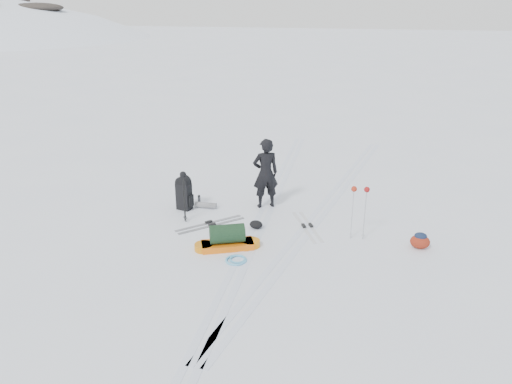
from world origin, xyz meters
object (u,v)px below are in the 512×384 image
(expedition_rucksack, at_px, (187,194))
(ski_poles_black, at_px, (183,181))
(skier, at_px, (266,173))
(pulk_sled, at_px, (227,239))

(expedition_rucksack, xyz_separation_m, ski_poles_black, (0.27, -0.76, 0.66))
(skier, height_order, expedition_rucksack, skier)
(skier, relative_size, pulk_sled, 1.25)
(pulk_sled, relative_size, ski_poles_black, 1.15)
(skier, xyz_separation_m, pulk_sled, (-0.21, -2.63, -0.74))
(pulk_sled, xyz_separation_m, ski_poles_black, (-1.52, 1.13, 0.88))
(skier, xyz_separation_m, ski_poles_black, (-1.73, -1.50, 0.14))
(skier, bearing_deg, ski_poles_black, 11.47)
(skier, relative_size, expedition_rucksack, 1.86)
(expedition_rucksack, height_order, ski_poles_black, ski_poles_black)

